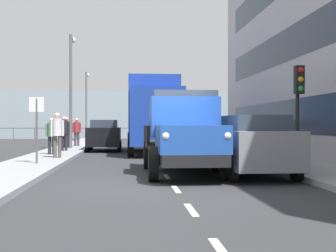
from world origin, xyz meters
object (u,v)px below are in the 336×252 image
car_silver_kerbside_3 (181,133)px  pedestrian_strolling (64,130)px  car_navy_kerbside_1 (215,139)px  street_sign (37,118)px  lamp_post_promenade (71,80)px  pedestrian_in_dark_coat (77,130)px  lamp_post_far (87,99)px  pedestrian_couple_b (57,131)px  pedestrian_by_lamp (67,130)px  car_white_kerbside_2 (193,135)px  traffic_light_near (299,93)px  pedestrian_near_railing (52,133)px  truck_vintage_blue (184,135)px  car_black_oppositeside_0 (104,135)px  lorry_cargo_blue (153,113)px  car_grey_kerbside_near (252,145)px

car_silver_kerbside_3 → pedestrian_strolling: 9.18m
car_navy_kerbside_1 → street_sign: street_sign is taller
car_navy_kerbside_1 → car_silver_kerbside_3: bearing=-90.0°
car_navy_kerbside_1 → lamp_post_promenade: lamp_post_promenade is taller
pedestrian_in_dark_coat → lamp_post_far: lamp_post_far is taller
pedestrian_couple_b → pedestrian_by_lamp: 7.83m
car_white_kerbside_2 → pedestrian_strolling: pedestrian_strolling is taller
pedestrian_couple_b → car_navy_kerbside_1: bearing=177.7°
traffic_light_near → car_navy_kerbside_1: bearing=-63.1°
pedestrian_couple_b → pedestrian_near_railing: size_ratio=1.10×
pedestrian_in_dark_coat → street_sign: 12.02m
lamp_post_promenade → pedestrian_by_lamp: bearing=-60.8°
car_navy_kerbside_1 → pedestrian_strolling: 8.33m
truck_vintage_blue → pedestrian_in_dark_coat: (4.76, -14.56, -0.02)m
car_navy_kerbside_1 → car_silver_kerbside_3: (0.00, -11.21, 0.00)m
traffic_light_near → lamp_post_promenade: size_ratio=0.50×
car_black_oppositeside_0 → pedestrian_couple_b: (1.48, 6.89, 0.31)m
pedestrian_couple_b → car_silver_kerbside_3: bearing=-119.9°
pedestrian_near_railing → truck_vintage_blue: bearing=125.1°
lorry_cargo_blue → car_grey_kerbside_near: size_ratio=2.07×
car_navy_kerbside_1 → car_white_kerbside_2: size_ratio=0.86×
car_black_oppositeside_0 → lamp_post_far: lamp_post_far is taller
pedestrian_by_lamp → traffic_light_near: size_ratio=0.54×
pedestrian_couple_b → traffic_light_near: size_ratio=0.56×
pedestrian_near_railing → pedestrian_in_dark_coat: 7.46m
pedestrian_near_railing → pedestrian_strolling: pedestrian_strolling is taller
truck_vintage_blue → pedestrian_in_dark_coat: 15.31m
car_white_kerbside_2 → pedestrian_by_lamp: bearing=-18.2°
lamp_post_promenade → car_white_kerbside_2: bearing=165.7°
lorry_cargo_blue → pedestrian_couple_b: lorry_cargo_blue is taller
pedestrian_in_dark_coat → car_navy_kerbside_1: bearing=124.3°
car_silver_kerbside_3 → pedestrian_by_lamp: 7.70m
pedestrian_near_railing → pedestrian_by_lamp: 5.78m
lamp_post_promenade → street_sign: lamp_post_promenade is taller
car_white_kerbside_2 → car_grey_kerbside_near: bearing=90.0°
pedestrian_near_railing → traffic_light_near: traffic_light_near is taller
truck_vintage_blue → lamp_post_promenade: lamp_post_promenade is taller
car_navy_kerbside_1 → pedestrian_in_dark_coat: (6.64, -9.73, 0.26)m
pedestrian_couple_b → car_black_oppositeside_0: bearing=-102.1°
car_white_kerbside_2 → pedestrian_by_lamp: (7.02, -2.31, 0.28)m
lorry_cargo_blue → pedestrian_near_railing: lorry_cargo_blue is taller
car_white_kerbside_2 → pedestrian_in_dark_coat: size_ratio=2.67×
car_black_oppositeside_0 → lamp_post_far: bearing=-79.8°
car_white_kerbside_2 → car_silver_kerbside_3: (-0.00, -5.47, -0.00)m
pedestrian_couple_b → traffic_light_near: bearing=153.5°
pedestrian_strolling → traffic_light_near: size_ratio=0.54×
lamp_post_far → car_silver_kerbside_3: bearing=131.9°
pedestrian_couple_b → lamp_post_promenade: (0.39, -7.20, 2.74)m
lamp_post_promenade → car_silver_kerbside_3: bearing=-150.6°
truck_vintage_blue → car_white_kerbside_2: size_ratio=1.23×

